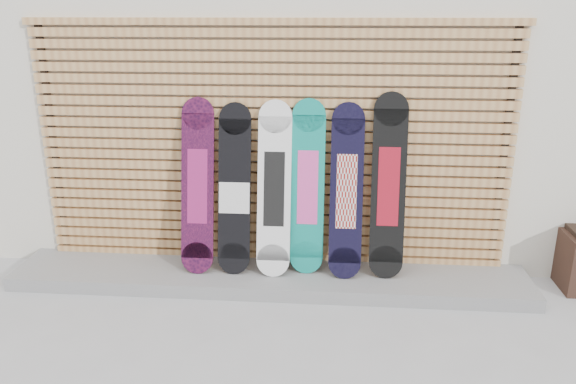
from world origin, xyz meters
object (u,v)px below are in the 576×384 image
at_px(snowboard_3, 308,187).
at_px(snowboard_4, 346,191).
at_px(snowboard_5, 388,187).
at_px(snowboard_1, 234,190).
at_px(snowboard_2, 274,189).
at_px(snowboard_0, 198,186).

relative_size(snowboard_3, snowboard_4, 1.02).
bearing_deg(snowboard_5, snowboard_1, -179.29).
bearing_deg(snowboard_2, snowboard_5, 1.43).
bearing_deg(snowboard_0, snowboard_4, 0.17).
height_order(snowboard_0, snowboard_2, snowboard_0).
distance_m(snowboard_3, snowboard_4, 0.34).
xyz_separation_m(snowboard_3, snowboard_5, (0.69, -0.02, 0.03)).
relative_size(snowboard_2, snowboard_3, 0.99).
bearing_deg(snowboard_3, snowboard_0, -177.34).
bearing_deg(snowboard_5, snowboard_0, -179.20).
bearing_deg(snowboard_5, snowboard_4, -176.90).
bearing_deg(snowboard_0, snowboard_2, -0.13).
xyz_separation_m(snowboard_2, snowboard_5, (0.98, 0.02, 0.04)).
bearing_deg(snowboard_4, snowboard_5, 3.10).
xyz_separation_m(snowboard_0, snowboard_4, (1.30, 0.00, -0.01)).
distance_m(snowboard_2, snowboard_5, 0.98).
bearing_deg(snowboard_3, snowboard_2, -170.89).
height_order(snowboard_1, snowboard_5, snowboard_5).
relative_size(snowboard_1, snowboard_2, 0.98).
distance_m(snowboard_1, snowboard_3, 0.64).
xyz_separation_m(snowboard_0, snowboard_2, (0.68, -0.00, -0.01)).
bearing_deg(snowboard_3, snowboard_1, -176.57).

